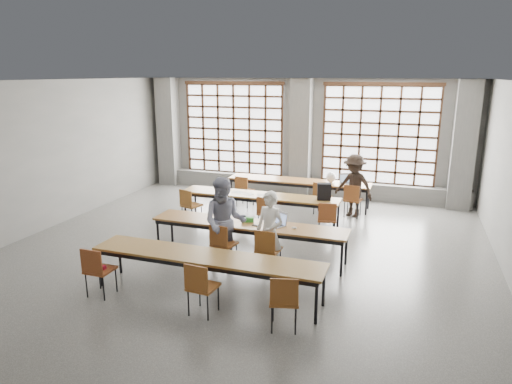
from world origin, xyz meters
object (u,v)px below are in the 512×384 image
chair_back_mid (322,195)px  red_pouch (100,267)px  phone (255,225)px  laptop_back (347,181)px  desk_row_a (298,183)px  chair_mid_right (327,217)px  green_box (248,220)px  backpack (324,192)px  plastic_bag (331,177)px  desk_row_b (259,197)px  desk_row_c (249,226)px  chair_back_left (244,188)px  chair_near_left (97,267)px  chair_back_right (352,197)px  student_back (354,186)px  chair_mid_centre (267,211)px  desk_row_d (206,259)px  chair_front_right (267,247)px  mouse (294,228)px  chair_near_mid (200,284)px  chair_mid_left (189,203)px  student_male (270,232)px  laptop_front (278,222)px  chair_front_left (222,241)px  student_female (225,222)px  chair_near_right (284,297)px

chair_back_mid → red_pouch: bearing=-114.6°
phone → chair_back_mid: bearing=79.6°
laptop_back → desk_row_a: bearing=-175.5°
chair_mid_right → green_box: size_ratio=3.52×
phone → backpack: (0.91, 2.33, 0.19)m
desk_row_a → plastic_bag: 0.93m
desk_row_b → desk_row_c: same height
chair_back_left → chair_near_left: (-0.41, -5.80, 0.00)m
chair_back_right → student_back: (0.01, 0.13, 0.28)m
chair_mid_centre → plastic_bag: bearing=67.3°
desk_row_a → chair_mid_right: chair_mid_right is taller
chair_near_left → chair_mid_centre: bearing=67.0°
desk_row_d → chair_mid_right: chair_mid_right is taller
chair_front_right → red_pouch: chair_front_right is taller
green_box → red_pouch: (-1.75, -2.41, -0.28)m
mouse → backpack: bearing=86.4°
desk_row_a → chair_back_right: (1.59, -0.63, -0.13)m
chair_near_mid → chair_mid_centre: bearing=93.1°
chair_near_mid → red_pouch: 1.90m
chair_mid_left → plastic_bag: 3.97m
student_male → laptop_front: bearing=107.4°
phone → chair_front_left: bearing=-133.0°
chair_front_left → student_female: bearing=84.3°
desk_row_c → student_female: bearing=-121.0°
chair_mid_centre → chair_near_mid: bearing=-86.9°
chair_mid_left → phone: 2.85m
chair_front_left → chair_near_right: size_ratio=1.00×
chair_back_mid → laptop_back: size_ratio=1.96×
laptop_front → laptop_back: same height
chair_front_right → chair_near_left: bearing=-143.3°
chair_mid_left → phone: bearing=-35.6°
laptop_front → green_box: (-0.63, -0.02, -0.02)m
chair_near_mid → student_male: student_male is taller
desk_row_d → phone: phone is taller
chair_mid_centre → chair_near_right: 4.25m
chair_back_left → chair_front_right: same height
chair_back_mid → chair_near_right: (0.60, -5.79, 0.00)m
desk_row_d → laptop_front: laptop_front is taller
chair_mid_centre → chair_near_right: same height
chair_near_left → chair_back_mid: bearing=65.7°
desk_row_b → student_female: student_female is taller
chair_mid_left → student_female: student_female is taller
desk_row_a → chair_mid_centre: bearing=-93.4°
chair_near_left → desk_row_d: bearing=20.3°
student_male → student_back: bearing=91.0°
chair_mid_right → chair_back_right: bearing=80.2°
chair_mid_right → plastic_bag: size_ratio=3.08×
student_back → mouse: (-0.68, -3.53, -0.07)m
chair_front_right → laptop_back: (0.76, 4.75, 0.25)m
chair_near_right → desk_row_c: bearing=120.5°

